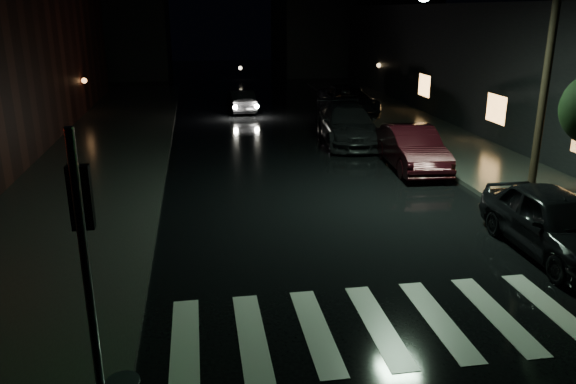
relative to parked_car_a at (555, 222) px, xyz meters
name	(u,v)px	position (x,y,z in m)	size (l,w,h in m)	color
ground	(255,352)	(-7.60, -3.00, -0.80)	(120.00, 120.00, 0.00)	black
sidewalk_left	(91,159)	(-12.60, 11.00, -0.72)	(6.00, 44.00, 0.15)	#282826
sidewalk_right	(449,145)	(2.40, 11.00, -0.72)	(4.00, 44.00, 0.15)	#282826
building_right	(551,66)	(9.40, 15.00, 2.20)	(10.00, 40.00, 6.00)	black
building_far_left	(87,30)	(-17.60, 42.00, 3.20)	(14.00, 10.00, 8.00)	black
building_far_right	(351,34)	(6.40, 42.00, 2.70)	(14.00, 10.00, 7.00)	black
crosswalk	(408,322)	(-4.60, -2.50, -0.79)	(9.00, 3.00, 0.01)	beige
signal_pole_corner	(106,330)	(-9.74, -4.46, 0.74)	(0.68, 0.61, 4.20)	slate
utility_pole	(529,49)	(1.23, 4.00, 3.80)	(4.92, 0.44, 8.00)	black
parked_car_a	(555,222)	(0.00, 0.00, 0.00)	(1.89, 4.70, 1.60)	black
parked_car_b	(412,148)	(-0.56, 7.92, -0.01)	(1.66, 4.77, 1.57)	black
parked_car_c	(347,124)	(-1.80, 12.52, 0.03)	(2.31, 5.69, 1.65)	black
parked_car_d	(348,101)	(0.00, 19.16, 0.03)	(2.74, 5.94, 1.65)	black
oncoming_car	(241,101)	(-5.82, 21.31, -0.16)	(1.36, 3.89, 1.28)	black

